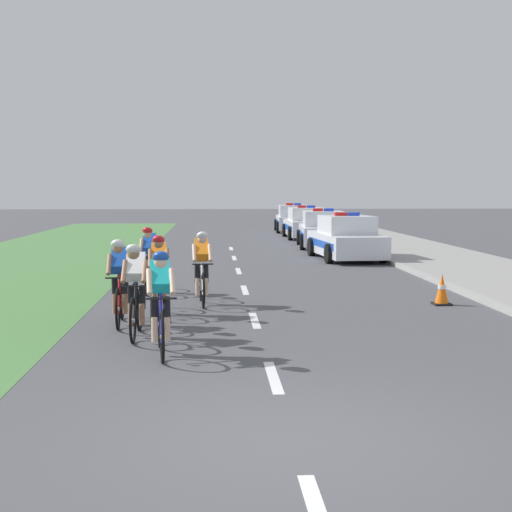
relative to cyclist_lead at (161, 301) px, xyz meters
name	(u,v)px	position (x,y,z in m)	size (l,w,h in m)	color
ground_plane	(294,441)	(1.50, -3.67, -0.79)	(160.00, 160.00, 0.00)	#4C4C51
sidewalk_slab	(473,269)	(8.34, 10.33, -0.73)	(4.02, 60.00, 0.12)	gray
kerb_edge	(408,269)	(6.41, 10.33, -0.72)	(0.16, 60.00, 0.13)	#9E9E99
grass_verge	(1,274)	(-5.17, 10.33, -0.78)	(7.00, 60.00, 0.01)	#4C7F42
lane_markings_centre	(245,290)	(1.50, 6.70, -0.78)	(0.14, 25.60, 0.01)	white
cyclist_lead	(161,301)	(0.00, 0.00, 0.00)	(0.45, 1.72, 1.56)	black
cyclist_second	(136,289)	(-0.48, 1.30, 0.00)	(0.42, 1.72, 1.56)	black
cyclist_third	(119,281)	(-0.88, 2.39, 0.00)	(0.43, 1.72, 1.56)	black
cyclist_fourth	(159,273)	(-0.27, 3.44, 0.00)	(0.43, 1.72, 1.56)	black
cyclist_fifth	(202,267)	(0.53, 4.57, 0.00)	(0.43, 1.72, 1.56)	black
cyclist_sixth	(149,259)	(-0.70, 6.36, 0.00)	(0.42, 1.72, 1.56)	black
police_car_nearest	(346,239)	(5.28, 14.08, -0.11)	(2.24, 4.51, 1.59)	silver
police_car_second	(323,231)	(5.27, 19.20, -0.11)	(2.23, 4.51, 1.59)	silver
police_car_third	(306,224)	(5.28, 24.58, -0.11)	(2.00, 4.40, 1.59)	white
police_car_furthest	(293,220)	(5.27, 30.02, -0.11)	(2.15, 4.48, 1.59)	silver
traffic_cone_mid	(442,290)	(5.46, 4.26, -0.48)	(0.36, 0.36, 0.64)	black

